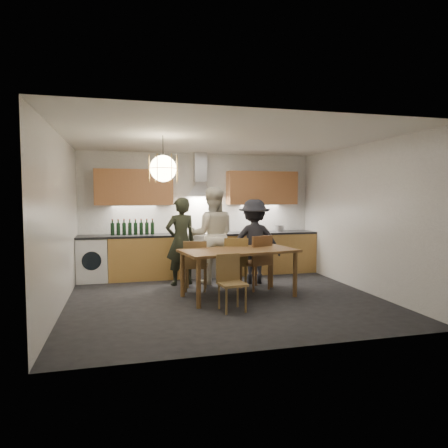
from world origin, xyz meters
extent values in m
plane|color=black|center=(0.00, 0.00, 0.00)|extent=(5.00, 5.00, 0.00)
cube|color=white|center=(0.00, 2.25, 1.30)|extent=(5.00, 0.02, 2.60)
cube|color=white|center=(0.00, -2.25, 1.30)|extent=(5.00, 0.02, 2.60)
cube|color=white|center=(-2.50, 0.00, 1.30)|extent=(0.02, 4.50, 2.60)
cube|color=white|center=(2.50, 0.00, 1.30)|extent=(0.02, 4.50, 2.60)
cube|color=white|center=(0.00, 0.00, 2.60)|extent=(5.00, 4.50, 0.02)
cube|color=tan|center=(-1.18, 1.95, 0.43)|extent=(1.45, 0.60, 0.86)
cube|color=tan|center=(1.48, 1.95, 0.43)|extent=(2.05, 0.60, 0.86)
cube|color=white|center=(-2.20, 1.95, 0.42)|extent=(0.58, 0.58, 0.85)
cube|color=black|center=(-1.48, 1.95, 0.88)|extent=(2.05, 0.62, 0.04)
cube|color=black|center=(1.48, 1.95, 0.88)|extent=(2.05, 0.62, 0.04)
cube|color=silver|center=(0.00, 1.95, 0.40)|extent=(0.90, 0.60, 0.80)
cube|color=black|center=(0.00, 1.66, 0.38)|extent=(0.78, 0.02, 0.42)
cube|color=slate|center=(0.00, 1.95, 0.84)|extent=(0.90, 0.60, 0.08)
cube|color=silver|center=(0.00, 1.69, 0.90)|extent=(0.90, 0.08, 0.04)
cube|color=#BC7A48|center=(-1.38, 2.08, 1.86)|extent=(1.55, 0.35, 0.72)
cube|color=#BC7A48|center=(1.38, 2.08, 1.86)|extent=(1.55, 0.35, 0.72)
cube|color=silver|center=(0.00, 2.12, 2.29)|extent=(0.26, 0.22, 0.62)
cylinder|color=black|center=(-1.00, -0.10, 2.35)|extent=(0.01, 0.01, 0.50)
sphere|color=#FFE0A5|center=(-1.00, -0.10, 2.10)|extent=(0.40, 0.40, 0.40)
torus|color=gold|center=(-1.00, -0.10, 2.10)|extent=(0.43, 0.43, 0.01)
cube|color=brown|center=(0.25, 0.06, 0.77)|extent=(2.01, 1.24, 0.04)
cylinder|color=brown|center=(-0.53, -0.46, 0.38)|extent=(0.07, 0.07, 0.75)
cylinder|color=brown|center=(-0.66, 0.30, 0.38)|extent=(0.07, 0.07, 0.75)
cylinder|color=brown|center=(1.16, -0.18, 0.38)|extent=(0.07, 0.07, 0.75)
cylinder|color=brown|center=(1.03, 0.59, 0.38)|extent=(0.07, 0.07, 0.75)
cube|color=brown|center=(-0.36, 0.69, 0.44)|extent=(0.50, 0.50, 0.04)
cube|color=brown|center=(-0.41, 0.52, 0.68)|extent=(0.40, 0.14, 0.45)
cylinder|color=brown|center=(-0.16, 0.81, 0.21)|extent=(0.03, 0.03, 0.42)
cylinder|color=brown|center=(-0.24, 0.49, 0.21)|extent=(0.03, 0.03, 0.42)
cylinder|color=brown|center=(-0.47, 0.90, 0.21)|extent=(0.03, 0.03, 0.42)
cylinder|color=brown|center=(-0.56, 0.58, 0.21)|extent=(0.03, 0.03, 0.42)
cube|color=brown|center=(0.38, 0.67, 0.45)|extent=(0.53, 0.53, 0.04)
cube|color=brown|center=(0.33, 0.48, 0.71)|extent=(0.42, 0.16, 0.46)
cylinder|color=brown|center=(0.60, 0.78, 0.22)|extent=(0.04, 0.04, 0.43)
cylinder|color=brown|center=(0.50, 0.46, 0.22)|extent=(0.04, 0.04, 0.43)
cylinder|color=brown|center=(0.27, 0.88, 0.22)|extent=(0.04, 0.04, 0.43)
cylinder|color=brown|center=(0.17, 0.55, 0.22)|extent=(0.04, 0.04, 0.43)
cube|color=brown|center=(0.69, 0.53, 0.48)|extent=(0.57, 0.57, 0.04)
cube|color=brown|center=(0.77, 0.34, 0.74)|extent=(0.43, 0.20, 0.49)
cylinder|color=brown|center=(0.80, 0.76, 0.23)|extent=(0.04, 0.04, 0.46)
cylinder|color=brown|center=(0.93, 0.42, 0.23)|extent=(0.04, 0.04, 0.46)
cylinder|color=brown|center=(0.46, 0.63, 0.23)|extent=(0.04, 0.04, 0.46)
cylinder|color=brown|center=(0.59, 0.29, 0.23)|extent=(0.04, 0.04, 0.46)
cube|color=brown|center=(-0.08, -0.71, 0.40)|extent=(0.41, 0.41, 0.04)
cube|color=brown|center=(-0.09, -0.54, 0.62)|extent=(0.37, 0.08, 0.41)
cylinder|color=brown|center=(-0.21, -0.88, 0.19)|extent=(0.03, 0.03, 0.38)
cylinder|color=brown|center=(-0.24, -0.58, 0.19)|extent=(0.03, 0.03, 0.38)
cylinder|color=brown|center=(0.09, -0.84, 0.19)|extent=(0.03, 0.03, 0.38)
cylinder|color=brown|center=(0.06, -0.54, 0.19)|extent=(0.03, 0.03, 0.38)
imported|color=black|center=(-0.55, 1.21, 0.83)|extent=(0.69, 0.54, 1.66)
imported|color=beige|center=(0.06, 1.22, 0.93)|extent=(1.02, 0.86, 1.86)
imported|color=black|center=(0.85, 1.02, 0.81)|extent=(1.13, 0.76, 1.62)
imported|color=silver|center=(1.03, 1.87, 0.93)|extent=(0.35, 0.35, 0.07)
cylinder|color=#A7A7AB|center=(1.76, 1.97, 0.97)|extent=(0.20, 0.20, 0.13)
camera|label=1|loc=(-1.61, -6.25, 1.68)|focal=32.00mm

